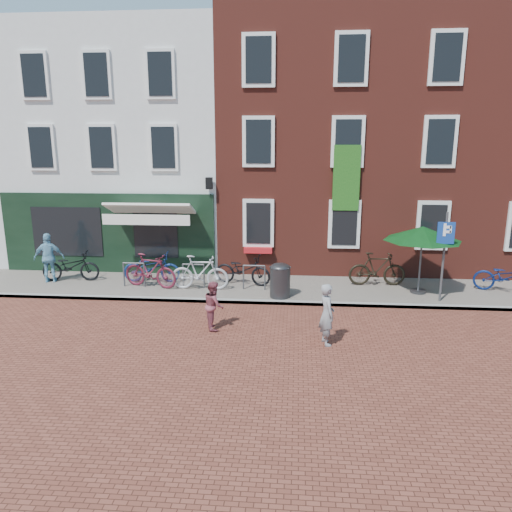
# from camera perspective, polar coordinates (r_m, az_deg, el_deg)

# --- Properties ---
(ground) EXTENTS (80.00, 80.00, 0.00)m
(ground) POSITION_cam_1_polar(r_m,az_deg,el_deg) (14.91, -2.55, -5.61)
(ground) COLOR brown
(sidewalk) EXTENTS (24.00, 3.00, 0.10)m
(sidewalk) POSITION_cam_1_polar(r_m,az_deg,el_deg) (16.23, 1.63, -3.82)
(sidewalk) COLOR slate
(sidewalk) RESTS_ON ground
(building_stucco) EXTENTS (8.00, 8.00, 9.00)m
(building_stucco) POSITION_cam_1_polar(r_m,az_deg,el_deg) (22.06, -13.56, 12.14)
(building_stucco) COLOR silver
(building_stucco) RESTS_ON ground
(building_brick_mid) EXTENTS (6.00, 8.00, 10.00)m
(building_brick_mid) POSITION_cam_1_polar(r_m,az_deg,el_deg) (20.98, 5.40, 13.76)
(building_brick_mid) COLOR maroon
(building_brick_mid) RESTS_ON ground
(building_brick_right) EXTENTS (6.00, 8.00, 10.00)m
(building_brick_right) POSITION_cam_1_polar(r_m,az_deg,el_deg) (21.86, 21.75, 12.88)
(building_brick_right) COLOR maroon
(building_brick_right) RESTS_ON ground
(litter_bin) EXTENTS (0.63, 0.63, 1.15)m
(litter_bin) POSITION_cam_1_polar(r_m,az_deg,el_deg) (15.07, 2.83, -2.64)
(litter_bin) COLOR #303032
(litter_bin) RESTS_ON sidewalk
(parking_sign) EXTENTS (0.50, 0.08, 2.72)m
(parking_sign) POSITION_cam_1_polar(r_m,az_deg,el_deg) (15.43, 21.20, 1.16)
(parking_sign) COLOR #4C4C4F
(parking_sign) RESTS_ON sidewalk
(parasol) EXTENTS (2.41, 2.41, 2.25)m
(parasol) POSITION_cam_1_polar(r_m,az_deg,el_deg) (16.01, 18.93, 2.79)
(parasol) COLOR #4C4C4F
(parasol) RESTS_ON sidewalk
(woman) EXTENTS (0.51, 0.64, 1.53)m
(woman) POSITION_cam_1_polar(r_m,az_deg,el_deg) (11.96, 8.28, -6.77)
(woman) COLOR gray
(woman) RESTS_ON ground
(boy) EXTENTS (0.66, 0.75, 1.29)m
(boy) POSITION_cam_1_polar(r_m,az_deg,el_deg) (12.87, -4.95, -5.75)
(boy) COLOR #8B404B
(boy) RESTS_ON ground
(cafe_person) EXTENTS (1.06, 0.63, 1.69)m
(cafe_person) POSITION_cam_1_polar(r_m,az_deg,el_deg) (18.03, -23.04, -0.20)
(cafe_person) COLOR #71ABC5
(cafe_person) RESTS_ON sidewalk
(bicycle_0) EXTENTS (2.01, 0.90, 1.02)m
(bicycle_0) POSITION_cam_1_polar(r_m,az_deg,el_deg) (17.98, -20.86, -1.14)
(bicycle_0) COLOR black
(bicycle_0) RESTS_ON sidewalk
(bicycle_1) EXTENTS (1.96, 0.97, 1.13)m
(bicycle_1) POSITION_cam_1_polar(r_m,az_deg,el_deg) (16.42, -12.27, -1.68)
(bicycle_1) COLOR maroon
(bicycle_1) RESTS_ON sidewalk
(bicycle_2) EXTENTS (1.97, 0.76, 1.02)m
(bicycle_2) POSITION_cam_1_polar(r_m,az_deg,el_deg) (17.05, -12.11, -1.31)
(bicycle_2) COLOR navy
(bicycle_2) RESTS_ON sidewalk
(bicycle_3) EXTENTS (1.89, 0.54, 1.13)m
(bicycle_3) POSITION_cam_1_polar(r_m,az_deg,el_deg) (15.93, -6.59, -1.93)
(bicycle_3) COLOR #B3B3B5
(bicycle_3) RESTS_ON sidewalk
(bicycle_4) EXTENTS (2.05, 1.13, 1.02)m
(bicycle_4) POSITION_cam_1_polar(r_m,az_deg,el_deg) (16.39, -1.55, -1.60)
(bicycle_4) COLOR black
(bicycle_4) RESTS_ON sidewalk
(bicycle_5) EXTENTS (1.91, 0.63, 1.13)m
(bicycle_5) POSITION_cam_1_polar(r_m,az_deg,el_deg) (16.74, 13.99, -1.49)
(bicycle_5) COLOR black
(bicycle_5) RESTS_ON sidewalk
(bicycle_6) EXTENTS (2.06, 1.34, 1.02)m
(bicycle_6) POSITION_cam_1_polar(r_m,az_deg,el_deg) (17.45, 27.25, -2.20)
(bicycle_6) COLOR #091A4D
(bicycle_6) RESTS_ON sidewalk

